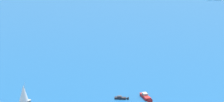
% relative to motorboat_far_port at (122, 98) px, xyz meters
% --- Properties ---
extents(motorboat_far_port, '(2.99, 6.56, 1.84)m').
position_rel_motorboat_far_port_xyz_m(motorboat_far_port, '(0.00, 0.00, 0.00)').
color(motorboat_far_port, black).
rests_on(motorboat_far_port, ground_plane).
extents(motorboat_ahead, '(9.89, 4.46, 2.78)m').
position_rel_motorboat_far_port_xyz_m(motorboat_ahead, '(-0.81, -10.74, 0.25)').
color(motorboat_ahead, '#B21E1E').
rests_on(motorboat_ahead, ground_plane).
extents(sailboat_mid_cluster, '(6.68, 6.39, 9.32)m').
position_rel_motorboat_far_port_xyz_m(sailboat_mid_cluster, '(-1.36, 43.20, 3.76)').
color(sailboat_mid_cluster, '#9E9993').
rests_on(sailboat_mid_cluster, ground_plane).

